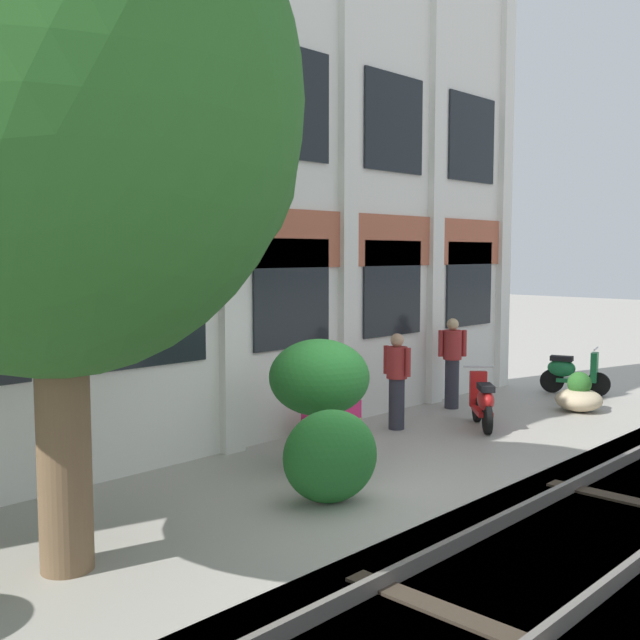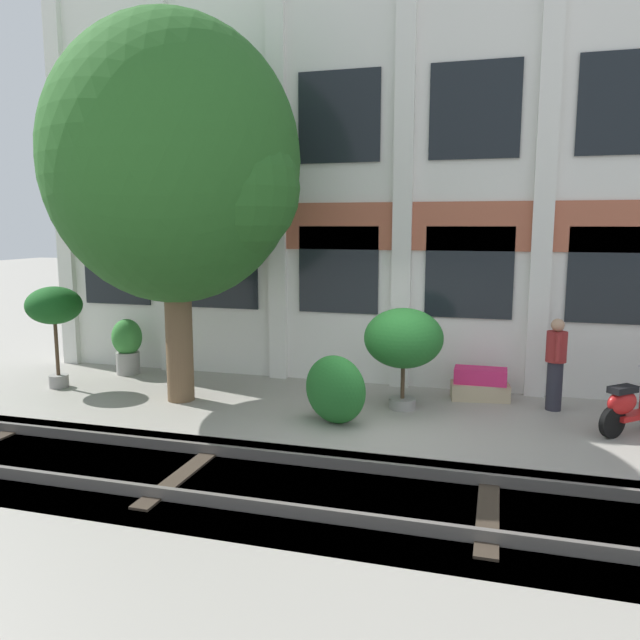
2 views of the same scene
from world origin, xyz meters
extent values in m
plane|color=#9E998E|center=(0.00, 0.00, 0.00)|extent=(80.00, 80.00, 0.00)
cube|color=silver|center=(0.00, 2.72, 4.33)|extent=(15.01, 0.50, 8.65)
cube|color=#AD5B42|center=(0.00, 2.45, 3.10)|extent=(15.01, 0.06, 0.90)
cube|color=silver|center=(-7.51, 2.41, 4.33)|extent=(0.36, 0.16, 8.65)
cube|color=silver|center=(-5.00, 2.41, 4.33)|extent=(0.36, 0.16, 8.65)
cube|color=silver|center=(-2.50, 2.41, 4.33)|extent=(0.36, 0.16, 8.65)
cube|color=silver|center=(0.00, 2.41, 4.33)|extent=(0.36, 0.16, 8.65)
cube|color=silver|center=(2.50, 2.41, 4.33)|extent=(0.36, 0.16, 8.65)
cube|color=black|center=(-6.26, 2.44, 2.25)|extent=(1.60, 0.04, 1.70)
cube|color=black|center=(-3.75, 2.44, 2.25)|extent=(1.60, 0.04, 1.70)
cube|color=black|center=(-1.25, 2.44, 2.25)|extent=(1.60, 0.04, 1.70)
cube|color=black|center=(1.25, 2.44, 2.25)|extent=(1.60, 0.04, 1.70)
cube|color=black|center=(3.75, 2.44, 2.25)|extent=(1.60, 0.04, 1.70)
cube|color=black|center=(-6.26, 2.44, 5.15)|extent=(1.60, 0.04, 1.70)
cube|color=black|center=(-3.75, 2.44, 5.15)|extent=(1.60, 0.04, 1.70)
cube|color=black|center=(-1.25, 2.44, 5.15)|extent=(1.60, 0.04, 1.70)
cube|color=black|center=(1.25, 2.44, 5.15)|extent=(1.60, 0.04, 1.70)
cube|color=black|center=(3.75, 2.44, 5.15)|extent=(1.60, 0.04, 1.70)
cube|color=#4C473F|center=(0.00, -2.69, -0.14)|extent=(23.01, 2.80, 0.28)
cube|color=#605B56|center=(0.00, -3.41, 0.07)|extent=(23.01, 0.07, 0.15)
cube|color=#605B56|center=(0.00, -1.97, 0.07)|extent=(23.01, 0.07, 0.15)
cube|color=#382D23|center=(-1.95, -2.69, 0.01)|extent=(0.24, 2.10, 0.03)
cube|color=#382D23|center=(1.78, -2.69, 0.01)|extent=(0.24, 2.10, 0.03)
cylinder|color=brown|center=(-3.64, 0.36, 1.44)|extent=(0.48, 0.48, 2.87)
ellipsoid|color=#286023|center=(-3.64, 0.36, 4.20)|extent=(4.35, 4.35, 4.84)
sphere|color=#286023|center=(-4.72, 0.56, 3.72)|extent=(2.39, 2.39, 2.39)
sphere|color=#286023|center=(-2.55, 0.16, 3.72)|extent=(2.39, 2.39, 2.39)
cylinder|color=gray|center=(-6.35, 0.50, 0.12)|extent=(0.36, 0.36, 0.24)
cylinder|color=#4C3826|center=(-6.35, 0.50, 0.85)|extent=(0.07, 0.07, 1.22)
ellipsoid|color=#19561E|center=(-6.35, 0.50, 1.61)|extent=(1.04, 1.04, 0.72)
cylinder|color=gray|center=(-5.68, 1.84, 0.23)|extent=(0.48, 0.48, 0.47)
ellipsoid|color=#388438|center=(-5.68, 1.84, 0.79)|extent=(0.62, 0.62, 0.76)
cylinder|color=gray|center=(0.28, 0.94, 0.09)|extent=(0.46, 0.46, 0.18)
cylinder|color=#4C3826|center=(0.28, 0.94, 0.61)|extent=(0.07, 0.07, 0.85)
ellipsoid|color=#236B28|center=(0.28, 0.94, 1.23)|extent=(1.34, 1.34, 1.02)
cube|color=tan|center=(1.55, 1.88, 0.15)|extent=(1.08, 0.61, 0.30)
cube|color=#DB2866|center=(1.55, 1.88, 0.44)|extent=(0.92, 0.43, 0.28)
cylinder|color=black|center=(3.50, 0.31, 0.24)|extent=(0.41, 0.39, 0.48)
cube|color=red|center=(3.82, 0.61, 0.28)|extent=(0.66, 0.64, 0.08)
ellipsoid|color=red|center=(3.63, 0.43, 0.52)|extent=(0.59, 0.57, 0.36)
cube|color=black|center=(3.63, 0.43, 0.72)|extent=(0.47, 0.46, 0.10)
cylinder|color=#282833|center=(2.77, 1.57, 0.42)|extent=(0.26, 0.26, 0.84)
cylinder|color=maroon|center=(2.77, 1.57, 1.10)|extent=(0.34, 0.34, 0.52)
sphere|color=tan|center=(2.77, 1.57, 1.47)|extent=(0.22, 0.22, 0.22)
cylinder|color=maroon|center=(2.77, 1.79, 1.13)|extent=(0.09, 0.09, 0.46)
cylinder|color=maroon|center=(2.78, 1.35, 1.13)|extent=(0.09, 0.09, 0.46)
ellipsoid|color=#236B28|center=(-0.63, -0.12, 0.54)|extent=(1.32, 1.15, 1.09)
camera|label=1|loc=(-6.80, -5.86, 2.88)|focal=42.00mm
camera|label=2|loc=(1.79, -9.42, 3.15)|focal=35.00mm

